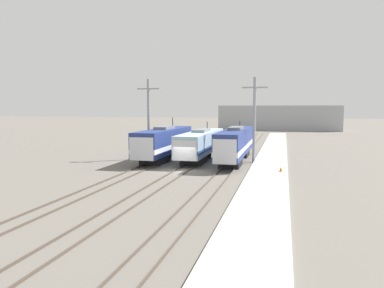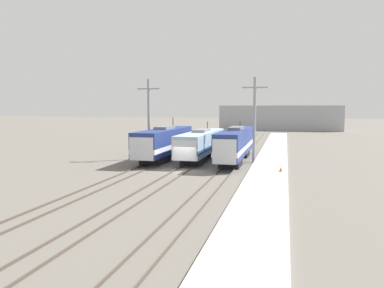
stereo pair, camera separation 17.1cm
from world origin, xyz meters
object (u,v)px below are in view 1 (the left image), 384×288
object	(u,v)px
catenary_tower_right	(254,118)
traffic_cone	(281,169)
locomotive_far_left	(164,143)
locomotive_far_right	(235,144)
locomotive_center	(201,144)
catenary_tower_left	(149,118)

from	to	relation	value
catenary_tower_right	traffic_cone	distance (m)	9.69
locomotive_far_left	traffic_cone	xyz separation A→B (m)	(15.10, -7.38, -1.70)
locomotive_far_right	catenary_tower_right	world-z (taller)	catenary_tower_right
catenary_tower_right	traffic_cone	xyz separation A→B (m)	(3.38, -7.62, -4.95)
locomotive_far_left	locomotive_center	distance (m)	4.87
traffic_cone	catenary_tower_left	bearing A→B (deg)	156.14
locomotive_far_right	locomotive_far_left	bearing A→B (deg)	-177.17
locomotive_center	catenary_tower_right	bearing A→B (deg)	-8.35
locomotive_far_right	traffic_cone	bearing A→B (deg)	-53.93
locomotive_far_left	locomotive_far_right	distance (m)	9.40
locomotive_far_right	traffic_cone	xyz separation A→B (m)	(5.72, -7.85, -1.72)
traffic_cone	locomotive_far_right	bearing A→B (deg)	126.07
locomotive_center	traffic_cone	xyz separation A→B (m)	(10.41, -8.65, -1.52)
catenary_tower_left	catenary_tower_right	world-z (taller)	same
catenary_tower_right	locomotive_far_right	bearing A→B (deg)	174.45
catenary_tower_left	traffic_cone	size ratio (longest dim) A/B	19.32
locomotive_far_left	locomotive_far_right	world-z (taller)	locomotive_far_left
catenary_tower_left	catenary_tower_right	distance (m)	13.84
locomotive_center	catenary_tower_left	xyz separation A→B (m)	(-6.82, -1.03, 3.43)
catenary_tower_right	traffic_cone	bearing A→B (deg)	-66.07
locomotive_center	locomotive_far_right	distance (m)	4.77
locomotive_far_right	traffic_cone	world-z (taller)	locomotive_far_right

